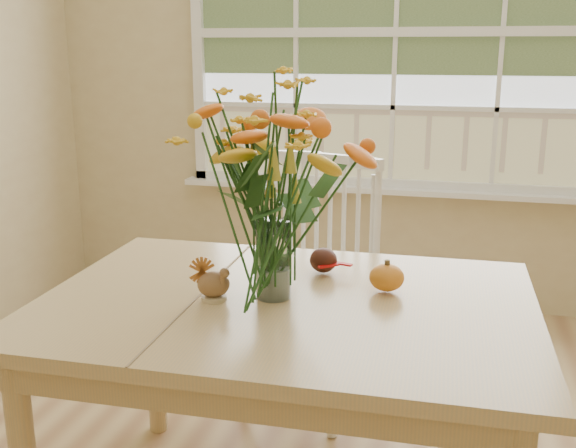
# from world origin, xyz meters

# --- Properties ---
(wall_back) EXTENTS (4.00, 0.02, 2.70)m
(wall_back) POSITION_xyz_m (0.00, 2.25, 1.35)
(wall_back) COLOR tan
(wall_back) RESTS_ON floor
(window) EXTENTS (2.42, 0.12, 1.74)m
(window) POSITION_xyz_m (0.00, 2.21, 1.53)
(window) COLOR silver
(window) RESTS_ON wall_back
(dining_table) EXTENTS (1.44, 1.04, 0.76)m
(dining_table) POSITION_xyz_m (-0.10, 0.22, 0.67)
(dining_table) COLOR tan
(dining_table) RESTS_ON floor
(windsor_chair) EXTENTS (0.58, 0.57, 1.02)m
(windsor_chair) POSITION_xyz_m (-0.18, 1.05, 0.57)
(windsor_chair) COLOR white
(windsor_chair) RESTS_ON floor
(flower_vase) EXTENTS (0.48, 0.48, 0.57)m
(flower_vase) POSITION_xyz_m (-0.14, 0.22, 1.10)
(flower_vase) COLOR white
(flower_vase) RESTS_ON dining_table
(pumpkin) EXTENTS (0.10, 0.10, 0.08)m
(pumpkin) POSITION_xyz_m (0.17, 0.34, 0.80)
(pumpkin) COLOR #C66F17
(pumpkin) RESTS_ON dining_table
(turkey_figurine) EXTENTS (0.11, 0.10, 0.12)m
(turkey_figurine) POSITION_xyz_m (-0.30, 0.16, 0.81)
(turkey_figurine) COLOR #CCB78C
(turkey_figurine) RESTS_ON dining_table
(dark_gourd) EXTENTS (0.13, 0.09, 0.08)m
(dark_gourd) POSITION_xyz_m (-0.04, 0.47, 0.80)
(dark_gourd) COLOR #38160F
(dark_gourd) RESTS_ON dining_table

